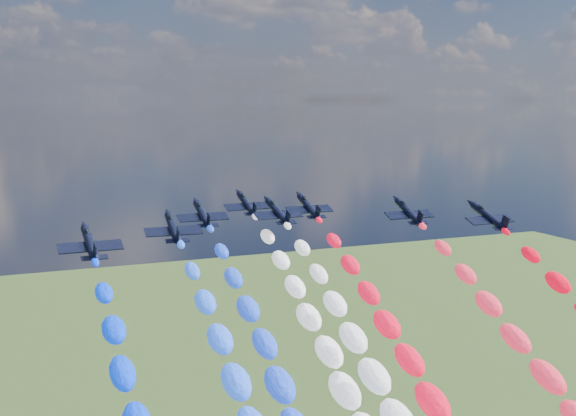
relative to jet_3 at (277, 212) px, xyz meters
name	(u,v)px	position (x,y,z in m)	size (l,w,h in m)	color
jet_0	(90,243)	(-37.07, -18.11, 0.00)	(9.35, 12.54, 2.76)	black
jet_1	(173,228)	(-22.53, -9.87, 0.00)	(9.35, 12.54, 2.76)	black
jet_2	(202,214)	(-13.89, 2.56, 0.00)	(9.35, 12.54, 2.76)	black
jet_3	(277,212)	(0.00, 0.00, 0.00)	(9.35, 12.54, 2.76)	black
jet_4	(247,204)	(-1.68, 12.56, 0.00)	(9.35, 12.54, 2.76)	black
jet_5	(308,207)	(8.21, 4.02, 0.00)	(9.35, 12.54, 2.76)	black
jet_6	(408,212)	(22.69, -9.56, 0.00)	(9.35, 12.54, 2.76)	black
jet_7	(488,217)	(32.90, -20.20, 0.00)	(9.35, 12.54, 2.76)	black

